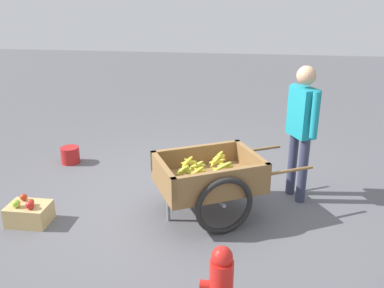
# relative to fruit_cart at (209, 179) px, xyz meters

# --- Properties ---
(ground_plane) EXTENTS (24.00, 24.00, 0.00)m
(ground_plane) POSITION_rel_fruit_cart_xyz_m (0.36, -0.37, -0.43)
(ground_plane) COLOR #56565B
(fruit_cart) EXTENTS (1.81, 1.44, 0.72)m
(fruit_cart) POSITION_rel_fruit_cart_xyz_m (0.00, 0.00, 0.00)
(fruit_cart) COLOR olive
(fruit_cart) RESTS_ON ground
(vendor_person) EXTENTS (0.34, 0.51, 1.61)m
(vendor_person) POSITION_rel_fruit_cart_xyz_m (-1.02, -0.53, 0.53)
(vendor_person) COLOR #333851
(vendor_person) RESTS_ON ground
(fire_hydrant) EXTENTS (0.25, 0.25, 0.67)m
(fire_hydrant) POSITION_rel_fruit_cart_xyz_m (-0.25, 1.62, -0.10)
(fire_hydrant) COLOR red
(fire_hydrant) RESTS_ON ground
(plastic_bucket) EXTENTS (0.27, 0.27, 0.24)m
(plastic_bucket) POSITION_rel_fruit_cart_xyz_m (2.15, -1.18, -0.31)
(plastic_bucket) COLOR #B21E1E
(plastic_bucket) RESTS_ON ground
(apple_crate) EXTENTS (0.44, 0.32, 0.31)m
(apple_crate) POSITION_rel_fruit_cart_xyz_m (1.91, 0.47, -0.31)
(apple_crate) COLOR tan
(apple_crate) RESTS_ON ground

